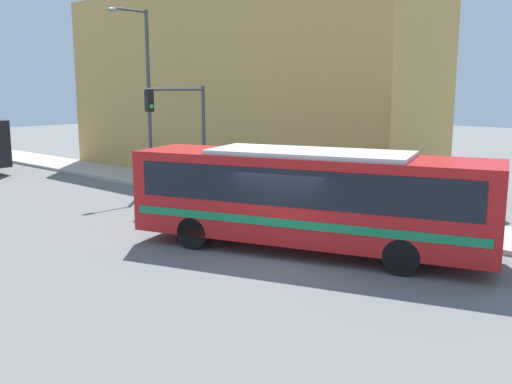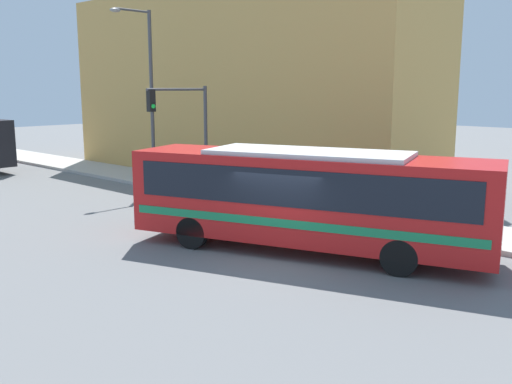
{
  "view_description": "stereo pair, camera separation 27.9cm",
  "coord_description": "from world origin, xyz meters",
  "views": [
    {
      "loc": [
        -12.42,
        -9.91,
        4.87
      ],
      "look_at": [
        1.99,
        2.96,
        1.32
      ],
      "focal_mm": 40.0,
      "sensor_mm": 36.0,
      "label": 1
    },
    {
      "loc": [
        -12.23,
        -10.11,
        4.87
      ],
      "look_at": [
        1.99,
        2.96,
        1.32
      ],
      "focal_mm": 40.0,
      "sensor_mm": 36.0,
      "label": 2
    }
  ],
  "objects": [
    {
      "name": "ground_plane",
      "position": [
        0.0,
        0.0,
        0.0
      ],
      "size": [
        120.0,
        120.0,
        0.0
      ],
      "primitive_type": "plane",
      "color": "slate"
    },
    {
      "name": "traffic_light_pole",
      "position": [
        4.06,
        9.05,
        3.47
      ],
      "size": [
        3.28,
        0.35,
        4.77
      ],
      "color": "#47474C",
      "rests_on": "sidewalk"
    },
    {
      "name": "city_bus",
      "position": [
        0.99,
        -0.03,
        1.77
      ],
      "size": [
        5.75,
        10.96,
        3.06
      ],
      "rotation": [
        0.0,
        0.0,
        0.32
      ],
      "color": "red",
      "rests_on": "ground_plane"
    },
    {
      "name": "sidewalk",
      "position": [
        6.06,
        20.0,
        0.08
      ],
      "size": [
        3.11,
        70.0,
        0.17
      ],
      "color": "#B7B2A8",
      "rests_on": "ground_plane"
    },
    {
      "name": "parking_meter",
      "position": [
        5.1,
        7.67,
        1.06
      ],
      "size": [
        0.14,
        0.14,
        1.32
      ],
      "color": "#47474C",
      "rests_on": "sidewalk"
    },
    {
      "name": "fire_hydrant",
      "position": [
        5.1,
        5.37,
        0.53
      ],
      "size": [
        0.23,
        0.31,
        0.72
      ],
      "color": "#999999",
      "rests_on": "sidewalk"
    },
    {
      "name": "pedestrian_mid_block",
      "position": [
        5.79,
        13.8,
        1.0
      ],
      "size": [
        0.34,
        0.34,
        1.64
      ],
      "color": "#47382D",
      "rests_on": "sidewalk"
    },
    {
      "name": "street_lamp",
      "position": [
        5.1,
        13.08,
        5.02
      ],
      "size": [
        2.29,
        0.28,
        8.38
      ],
      "color": "#47474C",
      "rests_on": "sidewalk"
    },
    {
      "name": "building_facade",
      "position": [
        10.61,
        12.26,
        5.04
      ],
      "size": [
        6.0,
        22.53,
        10.08
      ],
      "color": "tan",
      "rests_on": "ground_plane"
    },
    {
      "name": "pedestrian_near_corner",
      "position": [
        6.57,
        9.09,
        1.06
      ],
      "size": [
        0.34,
        0.34,
        1.75
      ],
      "color": "slate",
      "rests_on": "sidewalk"
    }
  ]
}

